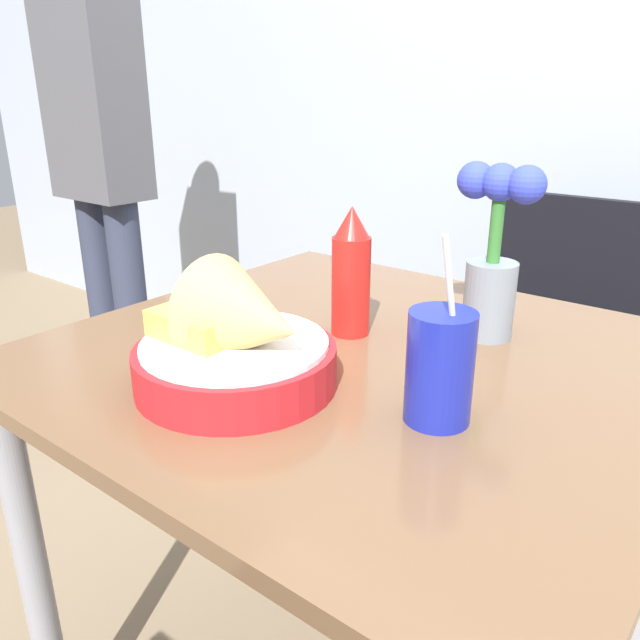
{
  "coord_description": "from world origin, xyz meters",
  "views": [
    {
      "loc": [
        0.49,
        -0.72,
        1.13
      ],
      "look_at": [
        -0.03,
        -0.06,
        0.82
      ],
      "focal_mm": 35.0,
      "sensor_mm": 36.0,
      "label": 1
    }
  ],
  "objects_px": {
    "ketchup_bottle": "(351,274)",
    "drink_cup": "(439,371)",
    "food_basket": "(240,345)",
    "person_standing": "(99,149)",
    "chair_far_window": "(556,343)",
    "flower_vase": "(494,253)"
  },
  "relations": [
    {
      "from": "flower_vase",
      "to": "ketchup_bottle",
      "type": "bearing_deg",
      "value": -145.11
    },
    {
      "from": "chair_far_window",
      "to": "drink_cup",
      "type": "relative_size",
      "value": 3.78
    },
    {
      "from": "food_basket",
      "to": "drink_cup",
      "type": "xyz_separation_m",
      "value": [
        0.24,
        0.08,
        0.0
      ]
    },
    {
      "from": "food_basket",
      "to": "person_standing",
      "type": "relative_size",
      "value": 0.16
    },
    {
      "from": "ketchup_bottle",
      "to": "person_standing",
      "type": "height_order",
      "value": "person_standing"
    },
    {
      "from": "flower_vase",
      "to": "food_basket",
      "type": "bearing_deg",
      "value": -115.14
    },
    {
      "from": "chair_far_window",
      "to": "person_standing",
      "type": "bearing_deg",
      "value": -165.57
    },
    {
      "from": "chair_far_window",
      "to": "flower_vase",
      "type": "relative_size",
      "value": 3.25
    },
    {
      "from": "food_basket",
      "to": "ketchup_bottle",
      "type": "distance_m",
      "value": 0.25
    },
    {
      "from": "ketchup_bottle",
      "to": "drink_cup",
      "type": "xyz_separation_m",
      "value": [
        0.25,
        -0.17,
        -0.04
      ]
    },
    {
      "from": "chair_far_window",
      "to": "ketchup_bottle",
      "type": "relative_size",
      "value": 4.28
    },
    {
      "from": "flower_vase",
      "to": "person_standing",
      "type": "bearing_deg",
      "value": 169.3
    },
    {
      "from": "chair_far_window",
      "to": "person_standing",
      "type": "xyz_separation_m",
      "value": [
        -1.38,
        -0.36,
        0.43
      ]
    },
    {
      "from": "chair_far_window",
      "to": "flower_vase",
      "type": "bearing_deg",
      "value": -83.56
    },
    {
      "from": "drink_cup",
      "to": "person_standing",
      "type": "distance_m",
      "value": 1.63
    },
    {
      "from": "chair_far_window",
      "to": "flower_vase",
      "type": "height_order",
      "value": "flower_vase"
    },
    {
      "from": "ketchup_bottle",
      "to": "chair_far_window",
      "type": "bearing_deg",
      "value": 81.91
    },
    {
      "from": "food_basket",
      "to": "person_standing",
      "type": "height_order",
      "value": "person_standing"
    },
    {
      "from": "ketchup_bottle",
      "to": "flower_vase",
      "type": "xyz_separation_m",
      "value": [
        0.18,
        0.12,
        0.04
      ]
    },
    {
      "from": "chair_far_window",
      "to": "food_basket",
      "type": "distance_m",
      "value": 1.05
    },
    {
      "from": "ketchup_bottle",
      "to": "person_standing",
      "type": "distance_m",
      "value": 1.34
    },
    {
      "from": "ketchup_bottle",
      "to": "flower_vase",
      "type": "height_order",
      "value": "flower_vase"
    }
  ]
}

